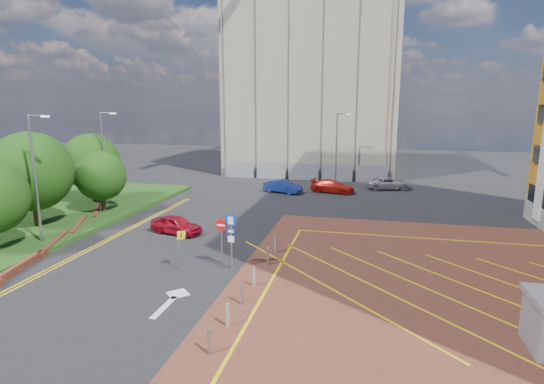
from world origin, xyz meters
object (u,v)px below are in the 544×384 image
(tree_c, at_px, (101,176))
(lamp_back, at_px, (337,146))
(sign_cluster, at_px, (227,234))
(car_red_back, at_px, (333,186))
(warning_sign, at_px, (179,245))
(tree_b, at_px, (31,172))
(car_red_left, at_px, (176,225))
(tree_d, at_px, (91,162))
(car_blue_back, at_px, (283,186))
(car_silver_back, at_px, (388,183))
(lamp_left_far, at_px, (104,155))
(lamp_left_near, at_px, (36,174))

(tree_c, distance_m, lamp_back, 25.19)
(sign_cluster, bearing_deg, tree_c, 146.84)
(car_red_back, bearing_deg, warning_sign, 177.40)
(tree_b, xyz_separation_m, car_red_left, (10.20, 1.35, -3.59))
(tree_b, relative_size, car_red_left, 1.79)
(tree_d, relative_size, car_red_back, 1.35)
(tree_d, distance_m, sign_cluster, 20.74)
(tree_c, relative_size, car_blue_back, 1.22)
(lamp_back, height_order, car_silver_back, lamp_back)
(tree_c, xyz_separation_m, warning_sign, (11.35, -9.84, -1.76))
(tree_b, distance_m, car_blue_back, 22.67)
(car_red_back, height_order, car_silver_back, car_silver_back)
(lamp_back, distance_m, car_red_left, 23.89)
(tree_c, height_order, car_silver_back, tree_c)
(lamp_back, bearing_deg, tree_c, -134.32)
(tree_c, relative_size, sign_cluster, 1.53)
(tree_b, height_order, tree_c, tree_b)
(warning_sign, distance_m, car_red_left, 6.99)
(warning_sign, height_order, car_blue_back, warning_sign)
(tree_c, distance_m, tree_d, 4.30)
(car_red_left, relative_size, car_red_back, 0.84)
(tree_d, relative_size, warning_sign, 2.71)
(lamp_left_far, bearing_deg, car_red_left, -31.78)
(sign_cluster, xyz_separation_m, car_red_back, (3.78, 22.21, -1.30))
(sign_cluster, height_order, car_silver_back, sign_cluster)
(car_red_back, bearing_deg, car_blue_back, 116.25)
(lamp_left_near, bearing_deg, sign_cluster, -4.56)
(tree_b, bearing_deg, lamp_left_far, 81.23)
(warning_sign, bearing_deg, lamp_left_near, 169.85)
(sign_cluster, xyz_separation_m, warning_sign, (-2.45, -0.82, -0.52))
(sign_cluster, height_order, car_blue_back, sign_cluster)
(lamp_left_far, height_order, sign_cluster, lamp_left_far)
(sign_cluster, distance_m, car_red_back, 22.57)
(warning_sign, distance_m, car_red_back, 23.88)
(tree_d, relative_size, lamp_left_far, 0.76)
(lamp_left_near, distance_m, sign_cluster, 13.04)
(car_blue_back, bearing_deg, lamp_left_far, 145.31)
(warning_sign, bearing_deg, car_silver_back, 65.51)
(car_red_back, distance_m, car_silver_back, 6.47)
(car_red_left, xyz_separation_m, car_red_back, (9.38, 16.85, 0.01))
(lamp_back, distance_m, car_red_back, 6.07)
(lamp_left_near, xyz_separation_m, sign_cluster, (12.72, -1.02, -2.71))
(sign_cluster, bearing_deg, car_silver_back, 69.51)
(lamp_left_far, bearing_deg, car_silver_back, 30.59)
(tree_c, bearing_deg, car_red_left, -24.00)
(lamp_left_far, bearing_deg, tree_b, -98.77)
(car_blue_back, relative_size, car_silver_back, 0.85)
(tree_d, height_order, car_blue_back, tree_d)
(lamp_left_far, height_order, lamp_back, lamp_left_far)
(lamp_left_near, bearing_deg, car_red_back, 52.11)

